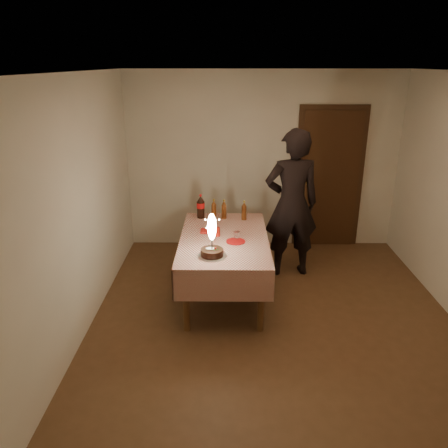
# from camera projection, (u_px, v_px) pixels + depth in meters

# --- Properties ---
(ground) EXTENTS (4.00, 4.50, 0.01)m
(ground) POSITION_uv_depth(u_px,v_px,m) (274.00, 322.00, 4.79)
(ground) COLOR brown
(ground) RESTS_ON ground
(room_shell) EXTENTS (4.04, 4.54, 2.62)m
(room_shell) POSITION_uv_depth(u_px,v_px,m) (283.00, 174.00, 4.28)
(room_shell) COLOR beige
(room_shell) RESTS_ON ground
(dining_table) EXTENTS (1.02, 1.72, 0.77)m
(dining_table) POSITION_uv_depth(u_px,v_px,m) (224.00, 245.00, 5.12)
(dining_table) COLOR brown
(dining_table) RESTS_ON ground
(birthday_cake) EXTENTS (0.30, 0.30, 0.47)m
(birthday_cake) POSITION_uv_depth(u_px,v_px,m) (212.00, 244.00, 4.55)
(birthday_cake) COLOR white
(birthday_cake) RESTS_ON dining_table
(red_plate) EXTENTS (0.22, 0.22, 0.01)m
(red_plate) POSITION_uv_depth(u_px,v_px,m) (236.00, 241.00, 4.96)
(red_plate) COLOR #BB0C0E
(red_plate) RESTS_ON dining_table
(red_cup) EXTENTS (0.08, 0.08, 0.10)m
(red_cup) POSITION_uv_depth(u_px,v_px,m) (216.00, 232.00, 5.11)
(red_cup) COLOR red
(red_cup) RESTS_ON dining_table
(clear_cup) EXTENTS (0.07, 0.07, 0.09)m
(clear_cup) POSITION_uv_depth(u_px,v_px,m) (237.00, 235.00, 5.01)
(clear_cup) COLOR white
(clear_cup) RESTS_ON dining_table
(napkin_stack) EXTENTS (0.15, 0.15, 0.02)m
(napkin_stack) POSITION_uv_depth(u_px,v_px,m) (207.00, 231.00, 5.24)
(napkin_stack) COLOR red
(napkin_stack) RESTS_ON dining_table
(cola_bottle) EXTENTS (0.10, 0.10, 0.32)m
(cola_bottle) POSITION_uv_depth(u_px,v_px,m) (201.00, 207.00, 5.67)
(cola_bottle) COLOR black
(cola_bottle) RESTS_ON dining_table
(amber_bottle_left) EXTENTS (0.06, 0.06, 0.25)m
(amber_bottle_left) POSITION_uv_depth(u_px,v_px,m) (214.00, 209.00, 5.67)
(amber_bottle_left) COLOR #57290E
(amber_bottle_left) RESTS_ON dining_table
(amber_bottle_right) EXTENTS (0.06, 0.06, 0.25)m
(amber_bottle_right) POSITION_uv_depth(u_px,v_px,m) (244.00, 211.00, 5.61)
(amber_bottle_right) COLOR #57290E
(amber_bottle_right) RESTS_ON dining_table
(amber_bottle_mid) EXTENTS (0.06, 0.06, 0.25)m
(amber_bottle_mid) POSITION_uv_depth(u_px,v_px,m) (224.00, 210.00, 5.66)
(amber_bottle_mid) COLOR #57290E
(amber_bottle_mid) RESTS_ON dining_table
(photographer) EXTENTS (0.76, 0.55, 1.94)m
(photographer) POSITION_uv_depth(u_px,v_px,m) (292.00, 204.00, 5.61)
(photographer) COLOR black
(photographer) RESTS_ON ground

